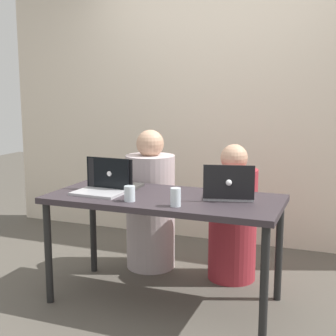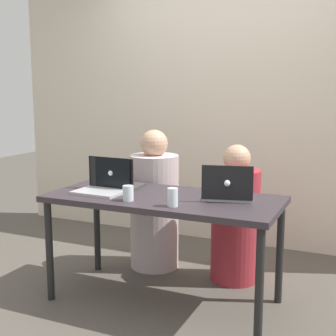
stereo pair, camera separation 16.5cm
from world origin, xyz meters
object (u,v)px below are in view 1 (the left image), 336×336
at_px(water_glass_right, 176,198).
at_px(laptop_front_left, 102,186).
at_px(person_on_right, 233,220).
at_px(laptop_back_right, 229,191).
at_px(laptop_back_left, 115,181).
at_px(water_glass_left, 130,195).
at_px(person_on_left, 151,207).

bearing_deg(water_glass_right, laptop_front_left, 164.34).
height_order(person_on_right, laptop_back_right, person_on_right).
bearing_deg(person_on_right, laptop_front_left, 41.82).
relative_size(person_on_right, water_glass_right, 9.18).
bearing_deg(water_glass_right, laptop_back_left, 150.21).
bearing_deg(water_glass_left, person_on_right, 57.29).
relative_size(laptop_back_right, water_glass_right, 3.26).
distance_m(laptop_back_right, water_glass_left, 0.64).
xyz_separation_m(person_on_left, water_glass_left, (0.19, -0.77, 0.28)).
distance_m(laptop_back_right, laptop_front_left, 0.87).
height_order(laptop_back_right, laptop_back_left, laptop_back_right).
xyz_separation_m(laptop_front_left, water_glass_right, (0.60, -0.17, -0.00)).
relative_size(laptop_back_right, water_glass_left, 3.76).
bearing_deg(laptop_back_right, water_glass_right, 36.60).
bearing_deg(laptop_front_left, laptop_back_right, 11.86).
height_order(person_on_right, water_glass_right, person_on_right).
bearing_deg(laptop_front_left, water_glass_left, -25.28).
height_order(person_on_right, laptop_front_left, person_on_right).
xyz_separation_m(person_on_right, water_glass_left, (-0.49, -0.77, 0.32)).
distance_m(person_on_right, laptop_back_right, 0.59).
height_order(laptop_back_right, laptop_front_left, laptop_back_right).
relative_size(laptop_back_left, laptop_front_left, 1.01).
height_order(laptop_back_left, water_glass_right, laptop_back_left).
distance_m(person_on_right, water_glass_right, 0.87).
height_order(person_on_left, laptop_back_left, person_on_left).
bearing_deg(water_glass_left, laptop_front_left, 151.96).
bearing_deg(laptop_back_right, laptop_front_left, -4.48).
height_order(person_on_left, person_on_right, person_on_left).
height_order(laptop_back_left, water_glass_left, laptop_back_left).
xyz_separation_m(laptop_front_left, water_glass_left, (0.28, -0.15, -0.01)).
xyz_separation_m(laptop_back_right, laptop_back_left, (-0.84, 0.03, -0.00)).
xyz_separation_m(laptop_back_left, water_glass_right, (0.59, -0.34, -0.00)).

